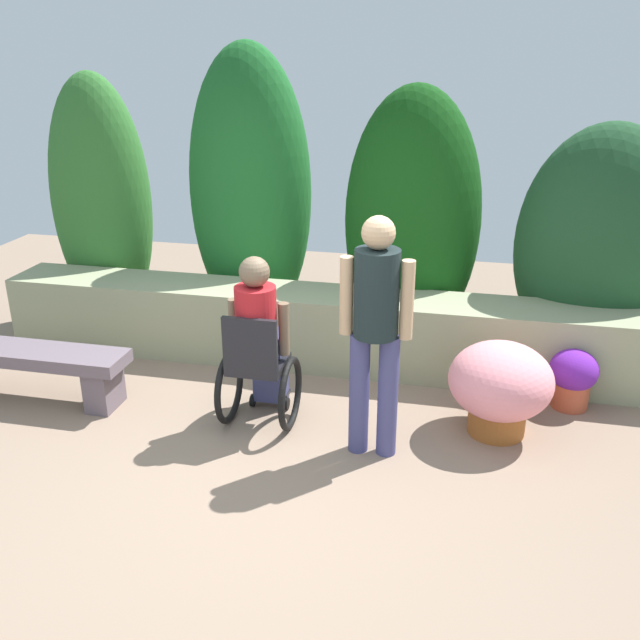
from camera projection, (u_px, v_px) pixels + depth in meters
name	position (u px, v px, depth m)	size (l,w,h in m)	color
ground_plane	(267.00, 478.00, 4.66)	(10.81, 10.81, 0.00)	#88715E
stone_retaining_wall	(325.00, 328.00, 6.23)	(5.95, 0.59, 0.67)	#959A75
hedge_backdrop	(360.00, 216.00, 6.47)	(5.99, 1.10, 2.75)	#316E2C
stone_bench	(26.00, 364.00, 5.60)	(1.70, 0.37, 0.45)	#655760
person_in_wheelchair	(259.00, 347.00, 5.14)	(0.53, 0.66, 1.33)	black
person_standing_companion	(376.00, 323.00, 4.61)	(0.49, 0.30, 1.71)	#444378
flower_pot_purple_near	(500.00, 386.00, 5.07)	(0.76, 0.76, 0.71)	#A25925
flower_pot_terracotta_by_wall	(573.00, 377.00, 5.48)	(0.38, 0.38, 0.49)	#B95033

